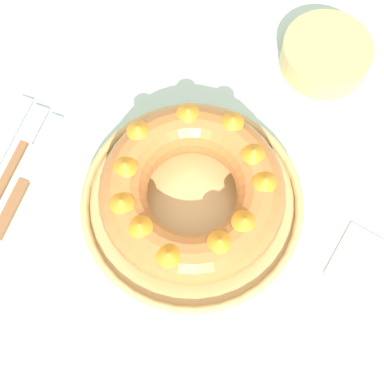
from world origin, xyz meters
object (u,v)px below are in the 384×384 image
at_px(bundt_cake, 192,192).
at_px(fork, 15,160).
at_px(cake_knife, 24,183).
at_px(serving_dish, 192,203).
at_px(napkin, 378,271).
at_px(side_bowl, 326,55).

xyz_separation_m(bundt_cake, fork, (-0.27, -0.02, -0.06)).
bearing_deg(cake_knife, fork, 132.05).
bearing_deg(serving_dish, fork, -175.35).
height_order(fork, cake_knife, cake_knife).
bearing_deg(fork, napkin, -1.36).
height_order(serving_dish, bundt_cake, bundt_cake).
bearing_deg(fork, bundt_cake, 1.28).
bearing_deg(side_bowl, bundt_cake, -110.93).
bearing_deg(bundt_cake, cake_knife, -168.22).
relative_size(serving_dish, side_bowl, 2.27).
distance_m(bundt_cake, napkin, 0.28).
height_order(bundt_cake, fork, bundt_cake).
bearing_deg(serving_dish, bundt_cake, 146.20).
bearing_deg(bundt_cake, serving_dish, -33.80).
distance_m(fork, side_bowl, 0.49).
height_order(serving_dish, napkin, serving_dish).
distance_m(serving_dish, bundt_cake, 0.05).
distance_m(bundt_cake, fork, 0.27).
relative_size(cake_knife, side_bowl, 1.49).
bearing_deg(serving_dish, napkin, -0.58).
xyz_separation_m(cake_knife, napkin, (0.51, 0.05, -0.00)).
bearing_deg(napkin, serving_dish, 179.42).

